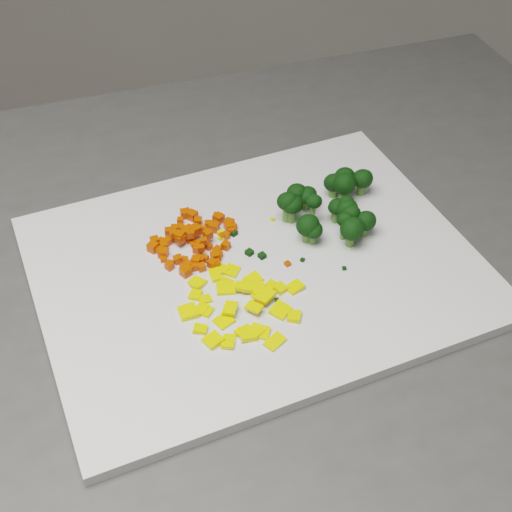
# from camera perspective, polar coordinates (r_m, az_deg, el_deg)

# --- Properties ---
(counter_block) EXTENTS (1.30, 1.13, 0.90)m
(counter_block) POSITION_cam_1_polar(r_m,az_deg,el_deg) (1.13, -2.02, -16.91)
(counter_block) COLOR #40403D
(counter_block) RESTS_ON ground
(cutting_board) EXTENTS (0.56, 0.52, 0.01)m
(cutting_board) POSITION_cam_1_polar(r_m,az_deg,el_deg) (0.75, 0.00, -0.89)
(cutting_board) COLOR silver
(cutting_board) RESTS_ON counter_block
(carrot_pile) EXTENTS (0.10, 0.10, 0.03)m
(carrot_pile) POSITION_cam_1_polar(r_m,az_deg,el_deg) (0.76, -5.08, 1.80)
(carrot_pile) COLOR #C23002
(carrot_pile) RESTS_ON cutting_board
(pepper_pile) EXTENTS (0.12, 0.12, 0.02)m
(pepper_pile) POSITION_cam_1_polar(r_m,az_deg,el_deg) (0.70, -1.02, -3.47)
(pepper_pile) COLOR yellow
(pepper_pile) RESTS_ON cutting_board
(broccoli_pile) EXTENTS (0.12, 0.12, 0.06)m
(broccoli_pile) POSITION_cam_1_polar(r_m,az_deg,el_deg) (0.79, 6.03, 4.61)
(broccoli_pile) COLOR black
(broccoli_pile) RESTS_ON cutting_board
(carrot_cube_0) EXTENTS (0.01, 0.01, 0.01)m
(carrot_cube_0) POSITION_cam_1_polar(r_m,az_deg,el_deg) (0.78, -5.38, 2.18)
(carrot_cube_0) COLOR #C23002
(carrot_cube_0) RESTS_ON carrot_pile
(carrot_cube_1) EXTENTS (0.01, 0.01, 0.01)m
(carrot_cube_1) POSITION_cam_1_polar(r_m,az_deg,el_deg) (0.76, -6.13, 1.60)
(carrot_cube_1) COLOR #C23002
(carrot_cube_1) RESTS_ON carrot_pile
(carrot_cube_2) EXTENTS (0.01, 0.01, 0.01)m
(carrot_cube_2) POSITION_cam_1_polar(r_m,az_deg,el_deg) (0.79, -2.17, 2.62)
(carrot_cube_2) COLOR #C23002
(carrot_cube_2) RESTS_ON carrot_pile
(carrot_cube_3) EXTENTS (0.01, 0.01, 0.01)m
(carrot_cube_3) POSITION_cam_1_polar(r_m,az_deg,el_deg) (0.74, -3.52, -0.62)
(carrot_cube_3) COLOR #C23002
(carrot_cube_3) RESTS_ON carrot_pile
(carrot_cube_4) EXTENTS (0.01, 0.01, 0.01)m
(carrot_cube_4) POSITION_cam_1_polar(r_m,az_deg,el_deg) (0.78, -3.37, 2.32)
(carrot_cube_4) COLOR #C23002
(carrot_cube_4) RESTS_ON carrot_pile
(carrot_cube_5) EXTENTS (0.01, 0.01, 0.01)m
(carrot_cube_5) POSITION_cam_1_polar(r_m,az_deg,el_deg) (0.79, -6.03, 2.23)
(carrot_cube_5) COLOR #C23002
(carrot_cube_5) RESTS_ON carrot_pile
(carrot_cube_6) EXTENTS (0.01, 0.01, 0.01)m
(carrot_cube_6) POSITION_cam_1_polar(r_m,az_deg,el_deg) (0.80, -5.06, 3.24)
(carrot_cube_6) COLOR #C23002
(carrot_cube_6) RESTS_ON carrot_pile
(carrot_cube_7) EXTENTS (0.01, 0.01, 0.01)m
(carrot_cube_7) POSITION_cam_1_polar(r_m,az_deg,el_deg) (0.78, -6.50, 1.65)
(carrot_cube_7) COLOR #C23002
(carrot_cube_7) RESTS_ON carrot_pile
(carrot_cube_8) EXTENTS (0.01, 0.01, 0.01)m
(carrot_cube_8) POSITION_cam_1_polar(r_m,az_deg,el_deg) (0.80, -5.73, 3.39)
(carrot_cube_8) COLOR #C23002
(carrot_cube_8) RESTS_ON carrot_pile
(carrot_cube_9) EXTENTS (0.01, 0.01, 0.01)m
(carrot_cube_9) POSITION_cam_1_polar(r_m,az_deg,el_deg) (0.76, -3.09, 0.51)
(carrot_cube_9) COLOR #C23002
(carrot_cube_9) RESTS_ON carrot_pile
(carrot_cube_10) EXTENTS (0.01, 0.01, 0.01)m
(carrot_cube_10) POSITION_cam_1_polar(r_m,az_deg,el_deg) (0.79, -3.85, 2.53)
(carrot_cube_10) COLOR #C23002
(carrot_cube_10) RESTS_ON carrot_pile
(carrot_cube_11) EXTENTS (0.01, 0.01, 0.01)m
(carrot_cube_11) POSITION_cam_1_polar(r_m,az_deg,el_deg) (0.74, -6.94, -0.81)
(carrot_cube_11) COLOR #C23002
(carrot_cube_11) RESTS_ON carrot_pile
(carrot_cube_12) EXTENTS (0.01, 0.01, 0.01)m
(carrot_cube_12) POSITION_cam_1_polar(r_m,az_deg,el_deg) (0.77, -4.61, 1.05)
(carrot_cube_12) COLOR #C23002
(carrot_cube_12) RESTS_ON carrot_pile
(carrot_cube_13) EXTENTS (0.01, 0.01, 0.01)m
(carrot_cube_13) POSITION_cam_1_polar(r_m,az_deg,el_deg) (0.77, -5.35, 1.38)
(carrot_cube_13) COLOR #C23002
(carrot_cube_13) RESTS_ON carrot_pile
(carrot_cube_14) EXTENTS (0.01, 0.01, 0.01)m
(carrot_cube_14) POSITION_cam_1_polar(r_m,az_deg,el_deg) (0.75, -4.56, -0.35)
(carrot_cube_14) COLOR #C23002
(carrot_cube_14) RESTS_ON carrot_pile
(carrot_cube_15) EXTENTS (0.01, 0.01, 0.01)m
(carrot_cube_15) POSITION_cam_1_polar(r_m,az_deg,el_deg) (0.77, -8.09, 1.18)
(carrot_cube_15) COLOR #C23002
(carrot_cube_15) RESTS_ON carrot_pile
(carrot_cube_16) EXTENTS (0.01, 0.01, 0.01)m
(carrot_cube_16) POSITION_cam_1_polar(r_m,az_deg,el_deg) (0.77, -2.72, 1.60)
(carrot_cube_16) COLOR #C23002
(carrot_cube_16) RESTS_ON carrot_pile
(carrot_cube_17) EXTENTS (0.01, 0.01, 0.01)m
(carrot_cube_17) POSITION_cam_1_polar(r_m,az_deg,el_deg) (0.78, -1.84, 2.37)
(carrot_cube_17) COLOR #C23002
(carrot_cube_17) RESTS_ON carrot_pile
(carrot_cube_18) EXTENTS (0.01, 0.01, 0.01)m
(carrot_cube_18) POSITION_cam_1_polar(r_m,az_deg,el_deg) (0.75, -3.29, -0.03)
(carrot_cube_18) COLOR #C23002
(carrot_cube_18) RESTS_ON carrot_pile
(carrot_cube_19) EXTENTS (0.01, 0.01, 0.01)m
(carrot_cube_19) POSITION_cam_1_polar(r_m,az_deg,el_deg) (0.78, -4.56, 2.12)
(carrot_cube_19) COLOR #C23002
(carrot_cube_19) RESTS_ON carrot_pile
(carrot_cube_20) EXTENTS (0.01, 0.01, 0.01)m
(carrot_cube_20) POSITION_cam_1_polar(r_m,az_deg,el_deg) (0.74, -3.18, -0.61)
(carrot_cube_20) COLOR #C23002
(carrot_cube_20) RESTS_ON carrot_pile
(carrot_cube_21) EXTENTS (0.01, 0.01, 0.01)m
(carrot_cube_21) POSITION_cam_1_polar(r_m,az_deg,el_deg) (0.77, -4.90, 2.00)
(carrot_cube_21) COLOR #C23002
(carrot_cube_21) RESTS_ON carrot_pile
(carrot_cube_22) EXTENTS (0.01, 0.01, 0.01)m
(carrot_cube_22) POSITION_cam_1_polar(r_m,az_deg,el_deg) (0.78, -7.00, 1.94)
(carrot_cube_22) COLOR #C23002
(carrot_cube_22) RESTS_ON carrot_pile
(carrot_cube_23) EXTENTS (0.01, 0.01, 0.01)m
(carrot_cube_23) POSITION_cam_1_polar(r_m,az_deg,el_deg) (0.77, -5.60, 1.91)
(carrot_cube_23) COLOR #C23002
(carrot_cube_23) RESTS_ON carrot_pile
(carrot_cube_24) EXTENTS (0.01, 0.01, 0.01)m
(carrot_cube_24) POSITION_cam_1_polar(r_m,az_deg,el_deg) (0.75, -3.25, 0.22)
(carrot_cube_24) COLOR #C23002
(carrot_cube_24) RESTS_ON carrot_pile
(carrot_cube_25) EXTENTS (0.01, 0.01, 0.01)m
(carrot_cube_25) POSITION_cam_1_polar(r_m,az_deg,el_deg) (0.76, -4.66, 0.55)
(carrot_cube_25) COLOR #C23002
(carrot_cube_25) RESTS_ON carrot_pile
(carrot_cube_26) EXTENTS (0.01, 0.01, 0.01)m
(carrot_cube_26) POSITION_cam_1_polar(r_m,az_deg,el_deg) (0.77, -5.85, 1.62)
(carrot_cube_26) COLOR #C23002
(carrot_cube_26) RESTS_ON carrot_pile
(carrot_cube_27) EXTENTS (0.01, 0.01, 0.01)m
(carrot_cube_27) POSITION_cam_1_polar(r_m,az_deg,el_deg) (0.79, -6.53, 2.17)
(carrot_cube_27) COLOR #C23002
(carrot_cube_27) RESTS_ON carrot_pile
(carrot_cube_28) EXTENTS (0.01, 0.01, 0.01)m
(carrot_cube_28) POSITION_cam_1_polar(r_m,az_deg,el_deg) (0.78, -1.90, 2.13)
(carrot_cube_28) COLOR #C23002
(carrot_cube_28) RESTS_ON carrot_pile
(carrot_cube_29) EXTENTS (0.01, 0.01, 0.01)m
(carrot_cube_29) POSITION_cam_1_polar(r_m,az_deg,el_deg) (0.76, -5.24, 1.78)
(carrot_cube_29) COLOR #C23002
(carrot_cube_29) RESTS_ON carrot_pile
(carrot_cube_30) EXTENTS (0.01, 0.01, 0.01)m
(carrot_cube_30) POSITION_cam_1_polar(r_m,az_deg,el_deg) (0.75, -5.73, -0.30)
(carrot_cube_30) COLOR #C23002
(carrot_cube_30) RESTS_ON carrot_pile
(carrot_cube_31) EXTENTS (0.01, 0.01, 0.01)m
(carrot_cube_31) POSITION_cam_1_polar(r_m,az_deg,el_deg) (0.78, -3.55, 2.19)
(carrot_cube_31) COLOR #C23002
(carrot_cube_31) RESTS_ON carrot_pile
(carrot_cube_32) EXTENTS (0.01, 0.01, 0.01)m
(carrot_cube_32) POSITION_cam_1_polar(r_m,az_deg,el_deg) (0.78, -2.15, 2.32)
(carrot_cube_32) COLOR #C23002
(carrot_cube_32) RESTS_ON carrot_pile
(carrot_cube_33) EXTENTS (0.01, 0.01, 0.01)m
(carrot_cube_33) POSITION_cam_1_polar(r_m,az_deg,el_deg) (0.77, -7.06, 1.19)
(carrot_cube_33) COLOR #C23002
(carrot_cube_33) RESTS_ON carrot_pile
(carrot_cube_34) EXTENTS (0.01, 0.01, 0.01)m
(carrot_cube_34) POSITION_cam_1_polar(r_m,az_deg,el_deg) (0.75, -3.03, 0.18)
(carrot_cube_34) COLOR #C23002
(carrot_cube_34) RESTS_ON carrot_pile
(carrot_cube_35) EXTENTS (0.01, 0.01, 0.01)m
(carrot_cube_35) POSITION_cam_1_polar(r_m,az_deg,el_deg) (0.75, -6.83, -0.61)
(carrot_cube_35) COLOR #C23002
(carrot_cube_35) RESTS_ON carrot_pile
(carrot_cube_36) EXTENTS (0.01, 0.01, 0.01)m
(carrot_cube_36) POSITION_cam_1_polar(r_m,az_deg,el_deg) (0.75, -3.04, -0.11)
(carrot_cube_36) COLOR #C23002
(carrot_cube_36) RESTS_ON carrot_pile
(carrot_cube_37) EXTENTS (0.01, 0.01, 0.01)m
(carrot_cube_37) POSITION_cam_1_polar(r_m,az_deg,el_deg) (0.77, -6.62, 1.79)
(carrot_cube_37) COLOR #C23002
(carrot_cube_37) RESTS_ON carrot_pile
(carrot_cube_38) EXTENTS (0.01, 0.01, 0.01)m
(carrot_cube_38) POSITION_cam_1_polar(r_m,az_deg,el_deg) (0.80, -5.57, 3.42)
(carrot_cube_38) COLOR #C23002
(carrot_cube_38) RESTS_ON carrot_pile
(carrot_cube_39) EXTENTS (0.01, 0.01, 0.01)m
(carrot_cube_39) POSITION_cam_1_polar(r_m,az_deg,el_deg) (0.76, -3.87, 1.75)
(carrot_cube_39) COLOR #C23002
(carrot_cube_39) RESTS_ON carrot_pile
(carrot_cube_40) EXTENTS (0.01, 0.01, 0.01)m
(carrot_cube_40) POSITION_cam_1_polar(r_m,az_deg,el_deg) (0.75, -6.29, -0.27)
(carrot_cube_40) COLOR #C23002
(carrot_cube_40) RESTS_ON carrot_pile
(carrot_cube_41) EXTENTS (0.01, 0.01, 0.01)m
(carrot_cube_41) POSITION_cam_1_polar(r_m,az_deg,el_deg) (0.79, -4.65, 2.76)
(carrot_cube_41) COLOR #C23002
(carrot_cube_41) RESTS_ON carrot_pile
(carrot_cube_42) EXTENTS (0.01, 0.01, 0.01)m
(carrot_cube_42) POSITION_cam_1_polar(r_m,az_deg,el_deg) (0.78, -4.95, 2.22)
(carrot_cube_42) COLOR #C23002
(carrot_cube_42) RESTS_ON carrot_pile
(carrot_cube_43) EXTENTS (0.01, 0.01, 0.01)m
(carrot_cube_43) POSITION_cam_1_polar(r_m,az_deg,el_deg) (0.75, -4.45, 0.63)
(carrot_cube_43) COLOR #C23002
(carrot_cube_43) RESTS_ON carrot_pile
(carrot_cube_44) EXTENTS (0.01, 0.01, 0.01)m
(carrot_cube_44) POSITION_cam_1_polar(r_m,az_deg,el_deg) (0.80, -6.08, 2.83)
(carrot_cube_44) COLOR #C23002
(carrot_cube_44) RESTS_ON carrot_pile
(carrot_cube_45) EXTENTS (0.01, 0.01, 0.01)m
(carrot_cube_45) POSITION_cam_1_polar(r_m,az_deg,el_deg) (0.78, -4.19, 2.14)
(carrot_cube_45) COLOR #C23002
(carrot_cube_45) RESTS_ON carrot_pile
(carrot_cube_46) EXTENTS (0.01, 0.01, 0.01)m
(carrot_cube_46) POSITION_cam_1_polar(r_m,az_deg,el_deg) (0.75, -6.17, -0.37)
(carrot_cube_46) COLOR #C23002
(carrot_cube_46) RESTS_ON carrot_pile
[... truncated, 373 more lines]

